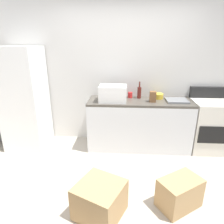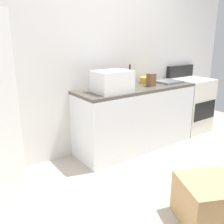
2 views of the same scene
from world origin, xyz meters
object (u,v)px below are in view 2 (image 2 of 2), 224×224
Objects in this scene: mixing_bowl at (147,80)px; knife_block at (151,80)px; cardboard_box_small at (208,202)px; wine_bottle at (130,78)px; coffee_mug at (120,83)px; stove_oven at (189,104)px; microwave at (112,81)px.

knife_block is at bearing -118.95° from mixing_bowl.
wine_bottle is at bearing 73.37° from cardboard_box_small.
mixing_bowl is at bearing 61.05° from knife_block.
coffee_mug is at bearing 78.52° from cardboard_box_small.
coffee_mug is at bearing 173.09° from stove_oven.
coffee_mug is (-1.39, 0.17, 0.48)m from stove_oven.
knife_block is 0.37× the size of cardboard_box_small.
knife_block is (0.67, -0.00, -0.05)m from microwave.
mixing_bowl reaches higher than cardboard_box_small.
microwave is 0.40m from coffee_mug.
microwave is at bearing -140.86° from coffee_mug.
stove_oven is 1.48m from coffee_mug.
microwave reaches higher than stove_oven.
knife_block reaches higher than coffee_mug.
mixing_bowl is (0.80, 0.22, -0.09)m from microwave.
cardboard_box_small is at bearing -115.81° from knife_block.
mixing_bowl is at bearing 15.48° from microwave.
knife_block is (-1.01, -0.08, 0.52)m from stove_oven.
cardboard_box_small is at bearing -106.63° from wine_bottle.
cardboard_box_small is (-1.74, -1.58, -0.27)m from stove_oven.
cardboard_box_small is at bearing -137.75° from stove_oven.
coffee_mug reaches higher than cardboard_box_small.
microwave is 4.60× the size of coffee_mug.
coffee_mug is 0.53× the size of mixing_bowl.
coffee_mug is 1.94m from cardboard_box_small.
wine_bottle is at bearing 173.36° from stove_oven.
knife_block reaches higher than mixing_bowl.
microwave reaches higher than knife_block.
wine_bottle is 0.31m from knife_block.
coffee_mug is at bearing 146.60° from knife_block.
knife_block is 0.95× the size of mixing_bowl.
coffee_mug is 0.21× the size of cardboard_box_small.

